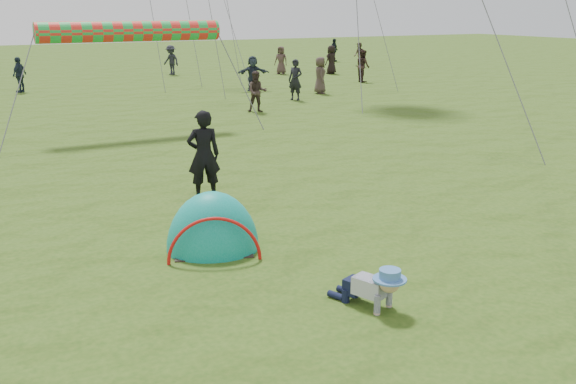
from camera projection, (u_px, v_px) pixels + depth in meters
name	position (u px, v px, depth m)	size (l,w,h in m)	color
ground	(324.00, 310.00, 8.65)	(140.00, 140.00, 0.00)	#294A13
crawling_toddler	(374.00, 286.00, 8.65)	(0.58, 0.82, 0.63)	black
popup_tent	(213.00, 249.00, 10.84)	(1.55, 1.28, 2.01)	#008572
standing_adult	(204.00, 155.00, 13.47)	(0.69, 0.45, 1.90)	black
crowd_person_1	(363.00, 66.00, 34.90)	(0.85, 0.66, 1.74)	black
crowd_person_2	(20.00, 75.00, 30.60)	(0.98, 0.41, 1.68)	#212C3E
crowd_person_3	(171.00, 60.00, 38.72)	(1.13, 0.65, 1.74)	black
crowd_person_4	(331.00, 60.00, 39.18)	(0.84, 0.54, 1.71)	black
crowd_person_5	(253.00, 73.00, 31.21)	(1.56, 0.50, 1.68)	#212938
crowd_person_6	(295.00, 80.00, 28.01)	(0.65, 0.42, 1.78)	black
crowd_person_7	(359.00, 55.00, 43.67)	(0.80, 0.62, 1.65)	#46392B
crowd_person_10	(281.00, 60.00, 39.10)	(0.82, 0.53, 1.67)	#43312E
crowd_person_13	(257.00, 92.00, 24.82)	(0.77, 0.60, 1.58)	#382B27
crowd_person_14	(334.00, 50.00, 48.18)	(0.99, 0.41, 1.69)	black
crowd_person_16	(320.00, 75.00, 30.18)	(0.83, 0.54, 1.71)	#3F322D
rainbow_tube_kite	(131.00, 31.00, 20.13)	(0.64, 0.64, 5.73)	red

